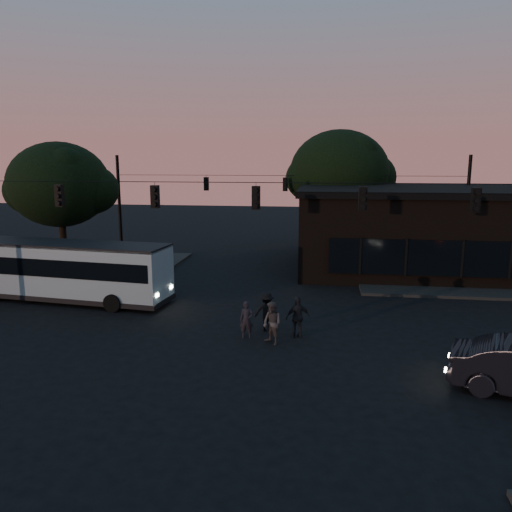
# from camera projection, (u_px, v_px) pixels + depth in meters

# --- Properties ---
(ground) EXTENTS (120.00, 120.00, 0.00)m
(ground) POSITION_uv_depth(u_px,v_px,m) (241.00, 355.00, 18.56)
(ground) COLOR black
(ground) RESTS_ON ground
(sidewalk_far_right) EXTENTS (14.00, 10.00, 0.15)m
(sidewalk_far_right) POSITION_uv_depth(u_px,v_px,m) (472.00, 277.00, 30.56)
(sidewalk_far_right) COLOR black
(sidewalk_far_right) RESTS_ON ground
(sidewalk_far_left) EXTENTS (14.00, 10.00, 0.15)m
(sidewalk_far_left) POSITION_uv_depth(u_px,v_px,m) (73.00, 265.00, 34.03)
(sidewalk_far_left) COLOR black
(sidewalk_far_left) RESTS_ON ground
(building) EXTENTS (15.40, 10.41, 5.40)m
(building) POSITION_uv_depth(u_px,v_px,m) (418.00, 229.00, 32.38)
(building) COLOR black
(building) RESTS_ON ground
(tree_behind) EXTENTS (7.60, 7.60, 9.43)m
(tree_behind) POSITION_uv_depth(u_px,v_px,m) (339.00, 172.00, 38.25)
(tree_behind) COLOR black
(tree_behind) RESTS_ON ground
(tree_left) EXTENTS (6.40, 6.40, 8.30)m
(tree_left) POSITION_uv_depth(u_px,v_px,m) (59.00, 185.00, 32.01)
(tree_left) COLOR black
(tree_left) RESTS_ON ground
(signal_rig_near) EXTENTS (26.24, 0.30, 7.50)m
(signal_rig_near) POSITION_uv_depth(u_px,v_px,m) (256.00, 223.00, 21.60)
(signal_rig_near) COLOR black
(signal_rig_near) RESTS_ON ground
(signal_rig_far) EXTENTS (26.24, 0.30, 7.50)m
(signal_rig_far) POSITION_uv_depth(u_px,v_px,m) (285.00, 200.00, 37.21)
(signal_rig_far) COLOR black
(signal_rig_far) RESTS_ON ground
(bus) EXTENTS (10.99, 3.76, 3.03)m
(bus) POSITION_uv_depth(u_px,v_px,m) (67.00, 268.00, 25.45)
(bus) COLOR #7E96A1
(bus) RESTS_ON ground
(pedestrian_a) EXTENTS (0.58, 0.41, 1.52)m
(pedestrian_a) POSITION_uv_depth(u_px,v_px,m) (247.00, 320.00, 20.26)
(pedestrian_a) COLOR black
(pedestrian_a) RESTS_ON ground
(pedestrian_b) EXTENTS (1.04, 1.04, 1.70)m
(pedestrian_b) POSITION_uv_depth(u_px,v_px,m) (272.00, 323.00, 19.55)
(pedestrian_b) COLOR #413B3B
(pedestrian_b) RESTS_ON ground
(pedestrian_c) EXTENTS (1.09, 0.77, 1.72)m
(pedestrian_c) POSITION_uv_depth(u_px,v_px,m) (298.00, 317.00, 20.27)
(pedestrian_c) COLOR black
(pedestrian_c) RESTS_ON ground
(pedestrian_d) EXTENTS (1.18, 0.80, 1.68)m
(pedestrian_d) POSITION_uv_depth(u_px,v_px,m) (267.00, 312.00, 21.06)
(pedestrian_d) COLOR black
(pedestrian_d) RESTS_ON ground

